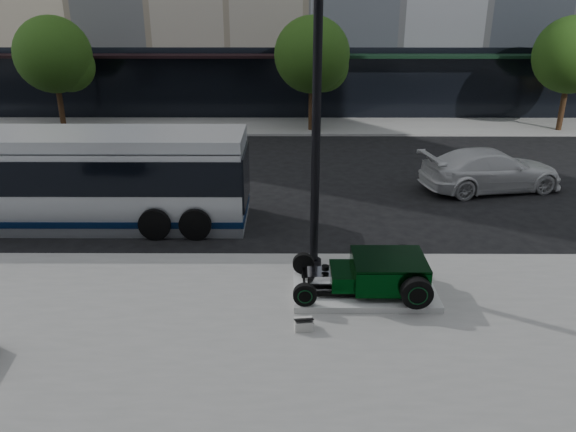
{
  "coord_description": "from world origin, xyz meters",
  "views": [
    {
      "loc": [
        -0.08,
        -16.06,
        6.91
      ],
      "look_at": [
        -0.14,
        -1.88,
        1.2
      ],
      "focal_mm": 35.0,
      "sensor_mm": 36.0,
      "label": 1
    }
  ],
  "objects_px": {
    "hot_rod": "(379,272)",
    "white_sedan": "(491,170)",
    "lamppost": "(316,143)",
    "transit_bus": "(53,178)"
  },
  "relations": [
    {
      "from": "lamppost",
      "to": "white_sedan",
      "type": "relative_size",
      "value": 1.38
    },
    {
      "from": "hot_rod",
      "to": "white_sedan",
      "type": "relative_size",
      "value": 0.62
    },
    {
      "from": "hot_rod",
      "to": "transit_bus",
      "type": "xyz_separation_m",
      "value": [
        -9.52,
        4.77,
        0.79
      ]
    },
    {
      "from": "lamppost",
      "to": "white_sedan",
      "type": "height_order",
      "value": "lamppost"
    },
    {
      "from": "hot_rod",
      "to": "white_sedan",
      "type": "distance_m",
      "value": 9.61
    },
    {
      "from": "hot_rod",
      "to": "white_sedan",
      "type": "height_order",
      "value": "white_sedan"
    },
    {
      "from": "hot_rod",
      "to": "transit_bus",
      "type": "distance_m",
      "value": 10.67
    },
    {
      "from": "white_sedan",
      "to": "transit_bus",
      "type": "bearing_deg",
      "value": 90.53
    },
    {
      "from": "hot_rod",
      "to": "lamppost",
      "type": "bearing_deg",
      "value": 135.07
    },
    {
      "from": "transit_bus",
      "to": "white_sedan",
      "type": "relative_size",
      "value": 2.32
    }
  ]
}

